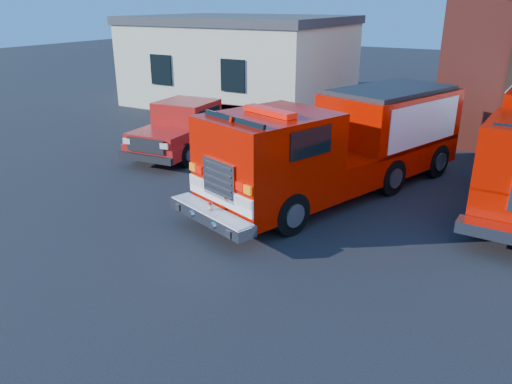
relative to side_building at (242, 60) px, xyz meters
The scene contains 4 objects.
ground 15.96m from the side_building, 55.30° to the right, with size 100.00×100.00×0.00m, color black.
side_building is the anchor object (origin of this frame).
fire_engine 13.77m from the side_building, 47.17° to the right, with size 5.24×9.15×2.72m.
pickup_truck 9.35m from the side_building, 69.83° to the right, with size 2.42×5.68×1.81m.
Camera 1 is at (4.84, -9.64, 5.04)m, focal length 35.00 mm.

